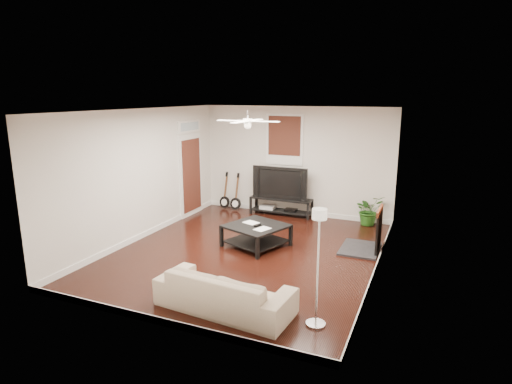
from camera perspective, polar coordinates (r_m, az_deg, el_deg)
room at (r=8.16m, az=-1.10°, el=1.12°), size 5.01×6.01×2.81m
brick_accent at (r=8.49m, az=17.30°, el=1.00°), size 0.02×2.20×2.80m
fireplace at (r=8.76m, az=15.01°, el=-4.86°), size 0.80×1.10×0.92m
window_back at (r=10.92m, az=3.86°, el=7.06°), size 1.00×0.06×1.30m
door_left at (r=10.98m, az=-8.80°, el=3.28°), size 0.08×1.00×2.50m
tv_stand at (r=11.05m, az=3.40°, el=-1.94°), size 1.63×0.43×0.46m
tv at (r=10.92m, az=3.48°, el=1.35°), size 1.46×0.19×0.84m
coffee_table at (r=8.80m, az=0.02°, el=-5.89°), size 1.39×1.39×0.46m
sofa at (r=6.33m, az=-4.29°, el=-13.14°), size 2.10×0.97×0.60m
floor_lamp at (r=5.75m, az=8.33°, el=-10.19°), size 0.30×0.30×1.66m
potted_plant at (r=10.52m, az=15.00°, el=-2.38°), size 0.87×0.87×0.73m
guitar_left at (r=11.60m, az=-4.30°, el=0.18°), size 0.35×0.27×1.02m
guitar_right at (r=11.42m, az=-2.80°, el=0.00°), size 0.33×0.24×1.02m
ceiling_fan at (r=8.00m, az=-1.14°, el=9.56°), size 1.24×1.24×0.32m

